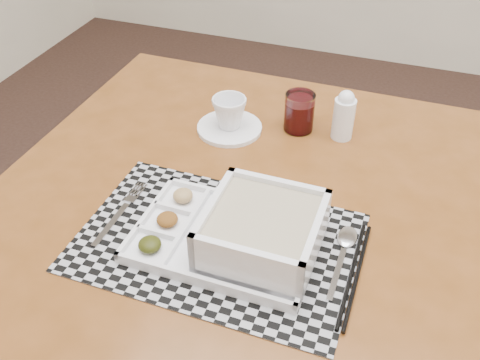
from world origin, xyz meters
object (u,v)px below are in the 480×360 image
dining_table (246,227)px  juice_glass (299,114)px  serving_tray (252,234)px  cup (229,113)px  creamer_bottle (344,115)px

dining_table → juice_glass: 0.30m
serving_tray → dining_table: bearing=113.2°
dining_table → juice_glass: size_ratio=11.21×
juice_glass → serving_tray: bearing=-87.0°
dining_table → cup: 0.28m
juice_glass → creamer_bottle: bearing=0.8°
dining_table → serving_tray: bearing=-66.8°
juice_glass → creamer_bottle: creamer_bottle is taller
serving_tray → juice_glass: (-0.02, 0.40, 0.00)m
dining_table → cup: bearing=118.0°
dining_table → cup: cup is taller
creamer_bottle → cup: bearing=-166.8°
serving_tray → cup: (-0.17, 0.34, 0.01)m
serving_tray → cup: serving_tray is taller
dining_table → juice_glass: (0.03, 0.27, 0.12)m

